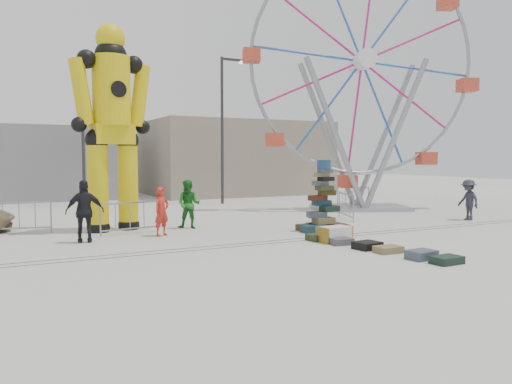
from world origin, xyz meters
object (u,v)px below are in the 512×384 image
barricade_dummy_b (19,217)px  barricade_dummy_c (130,218)px  steamer_trunk (335,234)px  pedestrian_red (162,212)px  lamp_post_left (85,120)px  pedestrian_grey (468,200)px  barricade_wheel_front (346,206)px  lamp_post_right (224,122)px  crash_test_dummy (112,120)px  barricade_wheel_back (353,197)px  suitcase_tower (323,211)px  pedestrian_green (189,204)px  pedestrian_black (85,211)px  ferris_wheel (362,81)px

barricade_dummy_b → barricade_dummy_c: 3.76m
steamer_trunk → pedestrian_red: bearing=136.2°
lamp_post_left → barricade_dummy_b: (-3.46, -8.80, -3.93)m
steamer_trunk → barricade_dummy_b: size_ratio=0.50×
pedestrian_red → pedestrian_grey: 12.45m
pedestrian_red → barricade_wheel_front: bearing=-22.2°
lamp_post_right → pedestrian_red: 12.00m
lamp_post_left → barricade_dummy_b: lamp_post_left is taller
lamp_post_left → pedestrian_red: 12.09m
pedestrian_grey → barricade_dummy_b: bearing=-95.1°
crash_test_dummy → barricade_wheel_back: (12.44, 2.58, -3.31)m
suitcase_tower → pedestrian_green: 4.78m
suitcase_tower → steamer_trunk: bearing=-108.9°
barricade_dummy_c → barricade_wheel_back: (12.12, 3.61, 0.00)m
suitcase_tower → barricade_wheel_back: suitcase_tower is taller
crash_test_dummy → barricade_wheel_back: 13.13m
pedestrian_red → pedestrian_black: size_ratio=0.85×
barricade_wheel_front → lamp_post_right: bearing=31.8°
lamp_post_left → barricade_wheel_back: lamp_post_left is taller
steamer_trunk → pedestrian_green: 5.61m
barricade_dummy_c → barricade_wheel_back: bearing=7.5°
pedestrian_red → lamp_post_left: bearing=65.5°
lamp_post_left → pedestrian_green: lamp_post_left is taller
ferris_wheel → pedestrian_grey: size_ratio=7.66×
lamp_post_left → pedestrian_black: size_ratio=4.23×
ferris_wheel → pedestrian_black: size_ratio=6.74×
steamer_trunk → pedestrian_green: bearing=117.5°
crash_test_dummy → pedestrian_black: crash_test_dummy is taller
barricade_wheel_back → crash_test_dummy: bearing=-90.4°
crash_test_dummy → pedestrian_black: 3.81m
suitcase_tower → pedestrian_grey: 7.04m
crash_test_dummy → pedestrian_green: (2.51, -0.70, -2.98)m
suitcase_tower → pedestrian_grey: suitcase_tower is taller
crash_test_dummy → barricade_dummy_b: size_ratio=3.66×
barricade_wheel_front → barricade_dummy_c: bearing=110.1°
barricade_dummy_b → pedestrian_green: pedestrian_green is taller
steamer_trunk → pedestrian_black: pedestrian_black is taller
lamp_post_left → steamer_trunk: lamp_post_left is taller
pedestrian_green → barricade_wheel_front: bearing=32.2°
barricade_dummy_c → pedestrian_grey: 13.42m
ferris_wheel → pedestrian_green: bearing=-143.7°
steamer_trunk → barricade_wheel_back: (6.95, 7.98, 0.32)m
barricade_wheel_front → pedestrian_red: bearing=116.3°
barricade_dummy_b → pedestrian_green: bearing=-3.1°
suitcase_tower → barricade_wheel_back: (5.99, 5.97, -0.14)m
lamp_post_left → barricade_dummy_b: bearing=-111.4°
steamer_trunk → barricade_wheel_front: size_ratio=0.50×
ferris_wheel → steamer_trunk: 11.54m
pedestrian_black → pedestrian_grey: size_ratio=1.14×
crash_test_dummy → barricade_dummy_b: 4.52m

